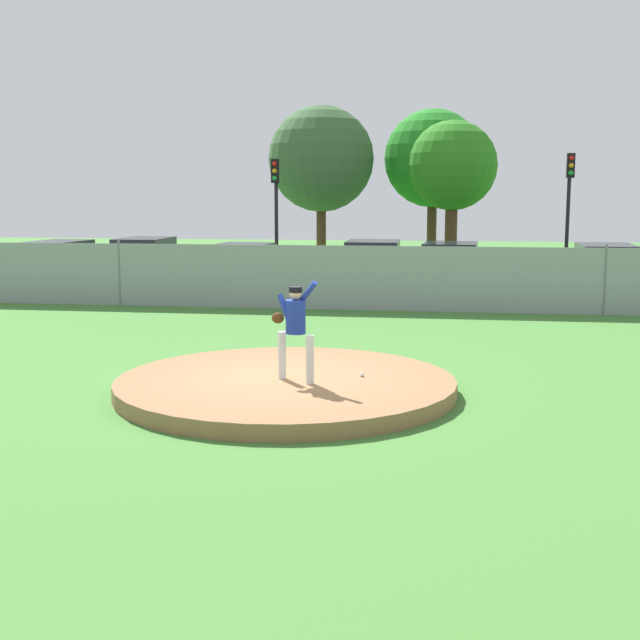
{
  "coord_description": "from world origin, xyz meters",
  "views": [
    {
      "loc": [
        2.49,
        -13.02,
        3.23
      ],
      "look_at": [
        0.36,
        1.44,
        1.01
      ],
      "focal_mm": 46.31,
      "sensor_mm": 36.0,
      "label": 1
    }
  ],
  "objects_px": {
    "baseball": "(362,374)",
    "parked_car_charcoal": "(605,271)",
    "traffic_cone_orange": "(532,284)",
    "pitcher_youth": "(295,323)",
    "parked_car_slate": "(373,267)",
    "parked_car_champagne": "(58,265)",
    "parked_car_teal": "(243,269)",
    "traffic_light_near": "(276,197)",
    "parked_car_navy": "(450,269)",
    "traffic_light_far": "(569,194)",
    "parked_car_white": "(145,265)"
  },
  "relations": [
    {
      "from": "baseball",
      "to": "parked_car_charcoal",
      "type": "distance_m",
      "value": 15.56
    },
    {
      "from": "traffic_cone_orange",
      "to": "pitcher_youth",
      "type": "bearing_deg",
      "value": -108.96
    },
    {
      "from": "baseball",
      "to": "parked_car_slate",
      "type": "distance_m",
      "value": 14.43
    },
    {
      "from": "parked_car_slate",
      "to": "parked_car_champagne",
      "type": "bearing_deg",
      "value": -179.29
    },
    {
      "from": "pitcher_youth",
      "to": "baseball",
      "type": "distance_m",
      "value": 1.47
    },
    {
      "from": "parked_car_teal",
      "to": "traffic_light_near",
      "type": "distance_m",
      "value": 4.95
    },
    {
      "from": "parked_car_charcoal",
      "to": "traffic_cone_orange",
      "type": "distance_m",
      "value": 2.41
    },
    {
      "from": "parked_car_champagne",
      "to": "traffic_cone_orange",
      "type": "relative_size",
      "value": 8.64
    },
    {
      "from": "parked_car_charcoal",
      "to": "parked_car_navy",
      "type": "height_order",
      "value": "same"
    },
    {
      "from": "parked_car_navy",
      "to": "traffic_light_far",
      "type": "relative_size",
      "value": 0.88
    },
    {
      "from": "baseball",
      "to": "traffic_light_near",
      "type": "distance_m",
      "value": 19.02
    },
    {
      "from": "pitcher_youth",
      "to": "traffic_cone_orange",
      "type": "bearing_deg",
      "value": 71.04
    },
    {
      "from": "pitcher_youth",
      "to": "parked_car_navy",
      "type": "bearing_deg",
      "value": 80.1
    },
    {
      "from": "parked_car_navy",
      "to": "traffic_light_far",
      "type": "bearing_deg",
      "value": 45.23
    },
    {
      "from": "pitcher_youth",
      "to": "parked_car_white",
      "type": "distance_m",
      "value": 16.57
    },
    {
      "from": "baseball",
      "to": "traffic_cone_orange",
      "type": "bearing_deg",
      "value": 74.03
    },
    {
      "from": "pitcher_youth",
      "to": "traffic_light_near",
      "type": "height_order",
      "value": "traffic_light_near"
    },
    {
      "from": "parked_car_champagne",
      "to": "traffic_light_far",
      "type": "relative_size",
      "value": 1.0
    },
    {
      "from": "parked_car_champagne",
      "to": "parked_car_navy",
      "type": "relative_size",
      "value": 1.13
    },
    {
      "from": "parked_car_navy",
      "to": "parked_car_teal",
      "type": "bearing_deg",
      "value": -175.39
    },
    {
      "from": "traffic_light_near",
      "to": "traffic_light_far",
      "type": "relative_size",
      "value": 0.96
    },
    {
      "from": "pitcher_youth",
      "to": "parked_car_white",
      "type": "bearing_deg",
      "value": 118.43
    },
    {
      "from": "parked_car_white",
      "to": "parked_car_navy",
      "type": "relative_size",
      "value": 1.05
    },
    {
      "from": "baseball",
      "to": "parked_car_white",
      "type": "height_order",
      "value": "parked_car_white"
    },
    {
      "from": "parked_car_navy",
      "to": "traffic_cone_orange",
      "type": "relative_size",
      "value": 7.64
    },
    {
      "from": "parked_car_teal",
      "to": "traffic_light_far",
      "type": "bearing_deg",
      "value": 23.7
    },
    {
      "from": "parked_car_white",
      "to": "parked_car_navy",
      "type": "height_order",
      "value": "parked_car_white"
    },
    {
      "from": "parked_car_charcoal",
      "to": "parked_car_navy",
      "type": "bearing_deg",
      "value": 177.67
    },
    {
      "from": "parked_car_champagne",
      "to": "parked_car_slate",
      "type": "distance_m",
      "value": 11.2
    },
    {
      "from": "parked_car_slate",
      "to": "baseball",
      "type": "bearing_deg",
      "value": -85.94
    },
    {
      "from": "parked_car_champagne",
      "to": "parked_car_white",
      "type": "height_order",
      "value": "parked_car_white"
    },
    {
      "from": "parked_car_navy",
      "to": "traffic_light_far",
      "type": "xyz_separation_m",
      "value": [
        4.36,
        4.39,
        2.46
      ]
    },
    {
      "from": "pitcher_youth",
      "to": "parked_car_navy",
      "type": "height_order",
      "value": "pitcher_youth"
    },
    {
      "from": "baseball",
      "to": "parked_car_teal",
      "type": "height_order",
      "value": "parked_car_teal"
    },
    {
      "from": "traffic_light_far",
      "to": "traffic_cone_orange",
      "type": "bearing_deg",
      "value": -113.47
    },
    {
      "from": "parked_car_slate",
      "to": "traffic_cone_orange",
      "type": "bearing_deg",
      "value": 6.37
    },
    {
      "from": "parked_car_white",
      "to": "parked_car_charcoal",
      "type": "distance_m",
      "value": 15.4
    },
    {
      "from": "traffic_cone_orange",
      "to": "parked_car_navy",
      "type": "bearing_deg",
      "value": -166.67
    },
    {
      "from": "pitcher_youth",
      "to": "baseball",
      "type": "xyz_separation_m",
      "value": [
        1.03,
        0.5,
        -0.91
      ]
    },
    {
      "from": "pitcher_youth",
      "to": "parked_car_slate",
      "type": "distance_m",
      "value": 14.89
    },
    {
      "from": "parked_car_teal",
      "to": "parked_car_navy",
      "type": "xyz_separation_m",
      "value": [
        6.92,
        0.56,
        0.03
      ]
    },
    {
      "from": "baseball",
      "to": "traffic_light_far",
      "type": "distance_m",
      "value": 19.86
    },
    {
      "from": "baseball",
      "to": "parked_car_champagne",
      "type": "bearing_deg",
      "value": 130.62
    },
    {
      "from": "parked_car_charcoal",
      "to": "parked_car_navy",
      "type": "distance_m",
      "value": 4.93
    },
    {
      "from": "parked_car_white",
      "to": "traffic_light_far",
      "type": "relative_size",
      "value": 0.93
    },
    {
      "from": "parked_car_white",
      "to": "traffic_light_far",
      "type": "xyz_separation_m",
      "value": [
        14.83,
        4.65,
        2.42
      ]
    },
    {
      "from": "parked_car_slate",
      "to": "traffic_light_near",
      "type": "distance_m",
      "value": 5.99
    },
    {
      "from": "pitcher_youth",
      "to": "parked_car_champagne",
      "type": "relative_size",
      "value": 0.35
    },
    {
      "from": "parked_car_navy",
      "to": "parked_car_slate",
      "type": "xyz_separation_m",
      "value": [
        -2.58,
        0.05,
        0.01
      ]
    },
    {
      "from": "pitcher_youth",
      "to": "traffic_light_near",
      "type": "distance_m",
      "value": 19.14
    }
  ]
}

